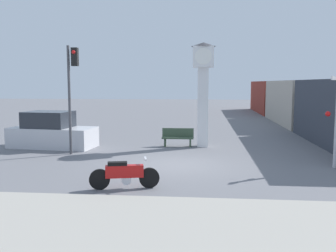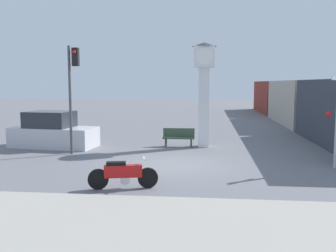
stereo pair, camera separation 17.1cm
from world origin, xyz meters
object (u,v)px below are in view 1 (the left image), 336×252
Objects in this scene: motorcycle at (124,174)px; clock_tower at (203,79)px; parked_car at (52,132)px; traffic_light at (72,81)px; bench at (178,137)px; freight_train at (294,102)px.

clock_tower is (2.34, 7.93, 2.97)m from motorcycle.
motorcycle is at bearing -46.60° from parked_car.
traffic_light is (-3.45, 5.26, 2.85)m from motorcycle.
clock_tower is at bearing 5.21° from bench.
clock_tower is 14.10m from freight_train.
freight_train is at bearing 58.65° from clock_tower.
parked_car is at bearing -139.02° from freight_train.
motorcycle is 0.06× the size of freight_train.
clock_tower reaches higher than traffic_light.
freight_train reaches higher than parked_car.
motorcycle reaches higher than bench.
motorcycle is 0.48× the size of parked_car.
traffic_light is 3.55m from parked_car.
motorcycle is at bearing -97.94° from bench.
motorcycle is at bearing -106.46° from clock_tower.
clock_tower reaches higher than parked_car.
traffic_light is at bearing -155.30° from clock_tower.
parked_car is at bearing -173.02° from clock_tower.
traffic_light reaches higher than motorcycle.
bench is 6.34m from parked_car.
motorcycle is 0.43× the size of traffic_light.
motorcycle is 0.40× the size of clock_tower.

